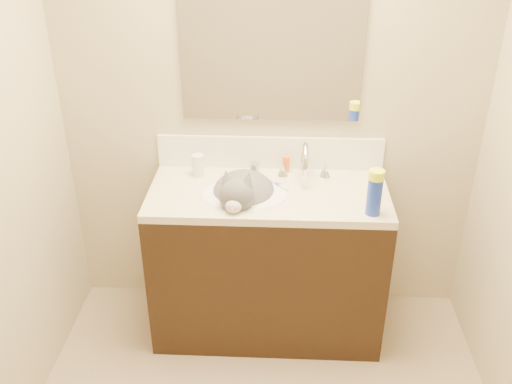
# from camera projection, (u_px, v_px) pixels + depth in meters

# --- Properties ---
(room_shell) EXTENTS (2.24, 2.54, 2.52)m
(room_shell) POSITION_uv_depth(u_px,v_px,m) (261.00, 162.00, 1.69)
(room_shell) COLOR tan
(room_shell) RESTS_ON ground
(vanity_cabinet) EXTENTS (1.20, 0.55, 0.82)m
(vanity_cabinet) POSITION_uv_depth(u_px,v_px,m) (268.00, 264.00, 3.06)
(vanity_cabinet) COLOR black
(vanity_cabinet) RESTS_ON ground
(counter_slab) EXTENTS (1.20, 0.55, 0.04)m
(counter_slab) POSITION_uv_depth(u_px,v_px,m) (268.00, 194.00, 2.86)
(counter_slab) COLOR beige
(counter_slab) RESTS_ON vanity_cabinet
(basin) EXTENTS (0.45, 0.36, 0.14)m
(basin) POSITION_uv_depth(u_px,v_px,m) (244.00, 206.00, 2.86)
(basin) COLOR white
(basin) RESTS_ON vanity_cabinet
(faucet) EXTENTS (0.28, 0.20, 0.21)m
(faucet) POSITION_uv_depth(u_px,v_px,m) (304.00, 164.00, 2.92)
(faucet) COLOR silver
(faucet) RESTS_ON counter_slab
(cat) EXTENTS (0.37, 0.47, 0.34)m
(cat) POSITION_uv_depth(u_px,v_px,m) (243.00, 196.00, 2.84)
(cat) COLOR #504E50
(cat) RESTS_ON basin
(backsplash) EXTENTS (1.20, 0.02, 0.18)m
(backsplash) POSITION_uv_depth(u_px,v_px,m) (270.00, 153.00, 3.03)
(backsplash) COLOR white
(backsplash) RESTS_ON counter_slab
(mirror) EXTENTS (0.90, 0.02, 0.80)m
(mirror) POSITION_uv_depth(u_px,v_px,m) (271.00, 42.00, 2.75)
(mirror) COLOR white
(mirror) RESTS_ON room_shell
(pill_bottle) EXTENTS (0.08, 0.08, 0.12)m
(pill_bottle) POSITION_uv_depth(u_px,v_px,m) (198.00, 165.00, 2.97)
(pill_bottle) COLOR silver
(pill_bottle) RESTS_ON counter_slab
(pill_label) EXTENTS (0.07, 0.07, 0.04)m
(pill_label) POSITION_uv_depth(u_px,v_px,m) (198.00, 168.00, 2.98)
(pill_label) COLOR #F75E29
(pill_label) RESTS_ON pill_bottle
(silver_jar) EXTENTS (0.07, 0.07, 0.06)m
(silver_jar) POSITION_uv_depth(u_px,v_px,m) (255.00, 168.00, 3.00)
(silver_jar) COLOR #B7B7BC
(silver_jar) RESTS_ON counter_slab
(amber_bottle) EXTENTS (0.05, 0.05, 0.09)m
(amber_bottle) POSITION_uv_depth(u_px,v_px,m) (286.00, 164.00, 3.01)
(amber_bottle) COLOR orange
(amber_bottle) RESTS_ON counter_slab
(toothbrush) EXTENTS (0.11, 0.12, 0.01)m
(toothbrush) POSITION_uv_depth(u_px,v_px,m) (278.00, 184.00, 2.90)
(toothbrush) COLOR silver
(toothbrush) RESTS_ON counter_slab
(toothbrush_head) EXTENTS (0.03, 0.03, 0.02)m
(toothbrush_head) POSITION_uv_depth(u_px,v_px,m) (278.00, 184.00, 2.90)
(toothbrush_head) COLOR #6E88EA
(toothbrush_head) RESTS_ON counter_slab
(spray_can) EXTENTS (0.09, 0.09, 0.19)m
(spray_can) POSITION_uv_depth(u_px,v_px,m) (374.00, 196.00, 2.61)
(spray_can) COLOR #1A35B8
(spray_can) RESTS_ON counter_slab
(spray_cap) EXTENTS (0.09, 0.09, 0.04)m
(spray_cap) POSITION_uv_depth(u_px,v_px,m) (377.00, 175.00, 2.56)
(spray_cap) COLOR #F6FE1A
(spray_cap) RESTS_ON spray_can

